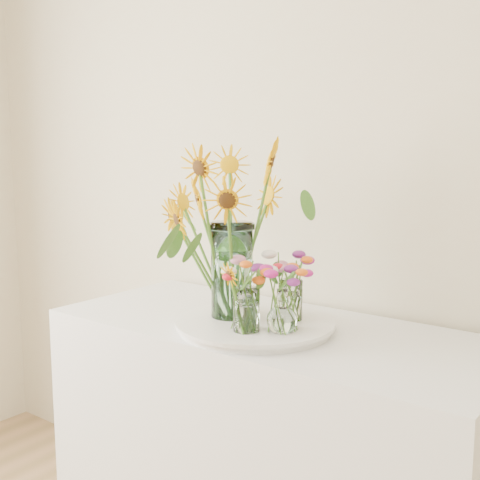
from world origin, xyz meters
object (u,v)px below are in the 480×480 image
at_px(counter, 269,462).
at_px(tray, 255,326).
at_px(mason_jar, 232,270).
at_px(small_vase_a, 246,310).
at_px(small_vase_b, 282,311).
at_px(small_vase_c, 290,301).

distance_m(counter, tray, 0.47).
bearing_deg(mason_jar, tray, 3.11).
bearing_deg(tray, small_vase_a, -67.29).
distance_m(tray, small_vase_a, 0.13).
xyz_separation_m(tray, mason_jar, (-0.08, -0.00, 0.16)).
xyz_separation_m(tray, small_vase_b, (0.12, -0.04, 0.08)).
distance_m(small_vase_a, small_vase_c, 0.18).
xyz_separation_m(counter, small_vase_b, (0.12, -0.11, 0.54)).
distance_m(mason_jar, small_vase_c, 0.20).
bearing_deg(small_vase_b, small_vase_c, 111.65).
relative_size(small_vase_a, small_vase_b, 1.02).
relative_size(tray, mason_jar, 1.53).
xyz_separation_m(counter, tray, (-0.01, -0.07, 0.46)).
height_order(counter, mason_jar, mason_jar).
bearing_deg(small_vase_b, small_vase_a, -143.63).
bearing_deg(small_vase_b, tray, 160.77).
distance_m(mason_jar, small_vase_a, 0.18).
bearing_deg(small_vase_c, small_vase_b, -68.35).
bearing_deg(counter, mason_jar, -140.49).
height_order(counter, small_vase_c, small_vase_c).
relative_size(counter, small_vase_b, 11.07).
xyz_separation_m(small_vase_a, small_vase_c, (0.03, 0.17, -0.00)).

